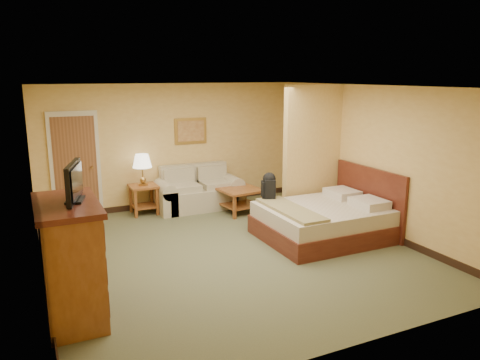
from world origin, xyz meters
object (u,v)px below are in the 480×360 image
coffee_table (240,195)px  dresser (71,260)px  loveseat (198,194)px  bed (327,220)px

coffee_table → dresser: bearing=-139.9°
loveseat → coffee_table: bearing=-46.0°
coffee_table → bed: (0.73, -2.00, -0.04)m
coffee_table → loveseat: bearing=134.0°
loveseat → bed: (1.38, -2.67, 0.02)m
coffee_table → dresser: 4.66m
loveseat → coffee_table: size_ratio=2.06×
loveseat → dresser: (-2.91, -3.67, 0.41)m
coffee_table → dresser: size_ratio=0.63×
dresser → bed: size_ratio=0.66×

